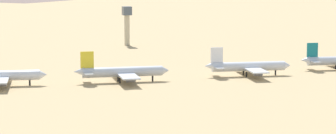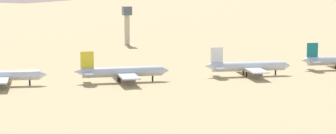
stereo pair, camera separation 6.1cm
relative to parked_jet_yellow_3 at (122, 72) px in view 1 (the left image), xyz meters
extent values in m
plane|color=tan|center=(1.12, -18.94, -4.41)|extent=(4000.00, 4000.00, 0.00)
cone|color=silver|center=(-32.52, 2.23, -0.01)|extent=(3.69, 4.39, 3.98)
cube|color=silver|center=(-49.51, 4.73, -0.64)|extent=(11.92, 34.20, 0.59)
cylinder|color=slate|center=(-47.33, 12.35, -2.11)|extent=(4.07, 2.83, 2.30)
cylinder|color=slate|center=(-49.62, -3.20, -2.11)|extent=(4.07, 2.83, 2.30)
cylinder|color=black|center=(-37.95, 3.03, -3.26)|extent=(0.73, 0.73, 2.30)
cylinder|color=silver|center=(0.41, -0.03, 0.04)|extent=(34.14, 6.94, 4.24)
cone|color=silver|center=(18.79, -1.51, 0.04)|extent=(3.49, 4.27, 4.03)
cone|color=silver|center=(-17.98, 1.44, 0.68)|extent=(4.51, 3.93, 3.60)
cube|color=yellow|center=(-14.38, 1.15, 5.60)|extent=(5.54, 0.97, 6.89)
cube|color=silver|center=(-14.04, 5.38, 0.46)|extent=(3.96, 7.45, 0.38)
cube|color=silver|center=(-14.72, -3.07, 0.46)|extent=(3.96, 7.45, 0.38)
cube|color=silver|center=(1.46, -0.12, -0.60)|extent=(9.89, 34.38, 0.59)
cylinder|color=slate|center=(3.15, 7.72, -2.08)|extent=(3.99, 2.63, 2.33)
cylinder|color=slate|center=(1.88, -8.13, -2.08)|extent=(3.99, 2.63, 2.33)
cylinder|color=black|center=(13.25, -1.06, -3.25)|extent=(0.74, 0.74, 2.33)
cylinder|color=black|center=(-0.98, 2.63, -3.25)|extent=(0.74, 0.74, 2.33)
cylinder|color=black|center=(-1.38, -2.44, -3.25)|extent=(0.74, 0.74, 2.33)
cylinder|color=silver|center=(57.81, 0.17, -0.07)|extent=(33.32, 8.20, 4.13)
cone|color=silver|center=(75.65, -2.06, -0.07)|extent=(3.56, 4.28, 3.93)
cone|color=silver|center=(39.97, 2.39, 0.55)|extent=(4.54, 4.00, 3.51)
cube|color=white|center=(43.46, 1.96, 5.35)|extent=(5.40, 1.18, 6.72)
cube|color=silver|center=(43.97, 6.06, 0.34)|extent=(4.15, 7.38, 0.37)
cube|color=silver|center=(42.95, -2.14, 0.34)|extent=(4.15, 7.38, 0.37)
cube|color=silver|center=(58.84, 0.04, -0.69)|extent=(11.07, 33.68, 0.58)
cylinder|color=slate|center=(60.82, 7.60, -2.14)|extent=(3.97, 2.72, 2.27)
cylinder|color=slate|center=(58.90, -7.78, -2.14)|extent=(3.97, 2.72, 2.27)
cylinder|color=black|center=(70.28, -1.39, -3.27)|extent=(0.72, 0.72, 2.27)
cylinder|color=black|center=(56.58, 2.82, -3.27)|extent=(0.72, 0.72, 2.27)
cylinder|color=black|center=(55.97, -2.10, -3.27)|extent=(0.72, 0.72, 2.27)
cone|color=silver|center=(89.94, 8.37, 0.46)|extent=(4.49, 3.97, 3.45)
cube|color=#14727A|center=(93.36, 7.90, 5.19)|extent=(5.30, 1.22, 6.60)
cube|color=silver|center=(93.92, 11.93, 0.26)|extent=(4.16, 7.28, 0.37)
cube|color=silver|center=(92.81, 3.88, 0.26)|extent=(4.16, 7.28, 0.37)
cylinder|color=black|center=(106.27, 8.59, -3.29)|extent=(0.71, 0.71, 2.23)
cylinder|color=#C6B793|center=(36.69, 136.34, 4.77)|extent=(3.20, 3.20, 18.37)
cube|color=#4C5660|center=(36.69, 136.34, 16.55)|extent=(5.20, 5.20, 5.18)
camera|label=1|loc=(-72.95, -300.87, 45.64)|focal=79.60mm
camera|label=2|loc=(-72.89, -300.88, 45.64)|focal=79.60mm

